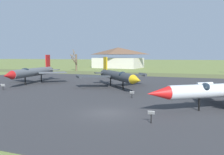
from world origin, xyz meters
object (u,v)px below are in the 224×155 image
(jet_fighter_rear_left, at_px, (117,76))
(info_placard_front_left, at_px, (3,86))
(jet_fighter_front_right, at_px, (219,90))
(visitor_building, at_px, (118,58))
(jet_fighter_front_left, at_px, (32,72))
(info_placard_front_right, at_px, (151,116))
(info_placard_rear_left, at_px, (132,94))

(jet_fighter_rear_left, bearing_deg, info_placard_front_left, -153.01)
(jet_fighter_front_right, bearing_deg, visitor_building, 115.38)
(visitor_building, bearing_deg, jet_fighter_front_left, -87.00)
(jet_fighter_front_right, bearing_deg, info_placard_front_left, 175.05)
(info_placard_front_right, bearing_deg, info_placard_rear_left, 112.98)
(jet_fighter_front_right, xyz_separation_m, visitor_building, (-32.74, 69.02, 2.48))
(info_placard_front_right, bearing_deg, jet_fighter_front_left, 145.33)
(info_placard_front_left, distance_m, info_placard_front_right, 25.05)
(jet_fighter_front_right, height_order, jet_fighter_rear_left, jet_fighter_rear_left)
(jet_fighter_front_right, height_order, visitor_building, visitor_building)
(jet_fighter_rear_left, bearing_deg, info_placard_rear_left, -59.78)
(jet_fighter_rear_left, xyz_separation_m, info_placard_rear_left, (4.36, -7.48, -1.42))
(jet_fighter_rear_left, bearing_deg, visitor_building, 108.16)
(info_placard_front_right, bearing_deg, info_placard_front_left, 158.85)
(jet_fighter_front_left, xyz_separation_m, jet_fighter_rear_left, (16.24, -0.24, -0.16))
(jet_fighter_front_left, xyz_separation_m, info_placard_rear_left, (20.59, -7.71, -1.58))
(jet_fighter_rear_left, distance_m, info_placard_rear_left, 8.77)
(jet_fighter_rear_left, relative_size, info_placard_rear_left, 13.98)
(info_placard_rear_left, height_order, visitor_building, visitor_building)
(info_placard_front_left, bearing_deg, info_placard_front_right, -21.15)
(jet_fighter_front_left, distance_m, info_placard_front_right, 29.84)
(info_placard_front_left, bearing_deg, jet_fighter_front_right, -4.95)
(info_placard_rear_left, relative_size, visitor_building, 0.04)
(info_placard_rear_left, bearing_deg, info_placard_front_left, -179.39)
(info_placard_rear_left, bearing_deg, jet_fighter_front_right, -16.44)
(info_placard_front_left, distance_m, jet_fighter_front_right, 28.65)
(info_placard_front_left, distance_m, info_placard_rear_left, 19.44)
(info_placard_front_right, distance_m, info_placard_rear_left, 10.04)
(info_placard_front_left, xyz_separation_m, jet_fighter_rear_left, (15.09, 7.68, 1.37))
(info_placard_front_right, xyz_separation_m, visitor_building, (-27.58, 75.59, 3.70))
(jet_fighter_front_left, distance_m, info_placard_rear_left, 22.05)
(visitor_building, bearing_deg, info_placard_front_left, -86.37)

